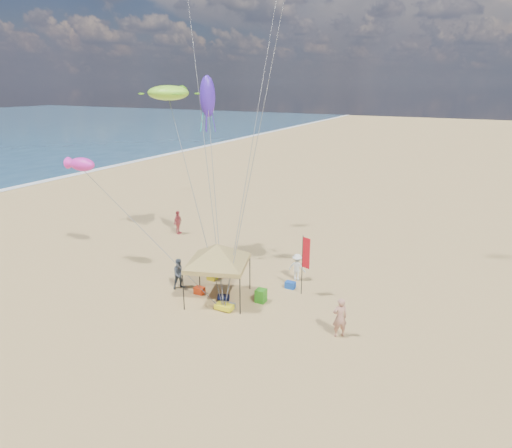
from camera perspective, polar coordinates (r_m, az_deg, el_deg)
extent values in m
plane|color=tan|center=(22.27, -3.62, -11.97)|extent=(280.00, 280.00, 0.00)
cylinder|color=black|center=(25.42, -7.19, -5.77)|extent=(0.06, 0.06, 1.91)
cylinder|color=black|center=(24.82, -0.78, -6.22)|extent=(0.06, 0.06, 1.91)
cylinder|color=black|center=(22.94, -9.16, -8.54)|extent=(0.06, 0.06, 1.91)
cylinder|color=black|center=(22.27, -2.04, -9.15)|extent=(0.06, 0.06, 1.91)
cube|color=#9F8647|center=(23.39, -4.86, -4.97)|extent=(3.73, 3.73, 0.23)
pyramid|color=#9F8647|center=(23.00, -4.93, -2.51)|extent=(5.50, 5.50, 0.96)
cylinder|color=black|center=(24.08, 5.85, -5.23)|extent=(0.04, 0.04, 3.35)
cube|color=red|center=(23.65, 6.36, -3.67)|extent=(0.47, 0.18, 1.67)
cube|color=red|center=(24.80, -7.17, -8.34)|extent=(0.54, 0.38, 0.38)
cube|color=#1547AD|center=(25.30, 4.36, -7.69)|extent=(0.54, 0.38, 0.38)
cylinder|color=black|center=(23.96, -4.12, -9.23)|extent=(0.69, 0.54, 0.36)
cylinder|color=orange|center=(27.57, -5.05, -5.54)|extent=(0.54, 0.69, 0.36)
cube|color=#297F17|center=(23.69, 0.63, -9.06)|extent=(0.50, 0.50, 0.70)
cube|color=yellow|center=(26.34, -5.55, -6.29)|extent=(0.50, 0.50, 0.70)
cube|color=gray|center=(23.16, -3.15, -10.32)|extent=(0.34, 0.30, 0.28)
cube|color=yellow|center=(22.99, -4.04, -10.40)|extent=(0.90, 0.50, 0.24)
imported|color=tan|center=(20.83, 10.55, -11.55)|extent=(0.81, 0.77, 1.87)
imported|color=#323A44|center=(25.30, -9.61, -6.22)|extent=(1.02, 1.07, 1.73)
imported|color=white|center=(26.10, 5.22, -5.45)|extent=(1.03, 0.60, 1.59)
imported|color=#B8464C|center=(34.27, -9.85, 0.21)|extent=(0.57, 1.10, 1.79)
ellipsoid|color=#93F231|center=(28.44, -11.05, 15.97)|extent=(3.24, 2.96, 0.88)
ellipsoid|color=#E52BB5|center=(28.90, -21.14, 7.05)|extent=(2.04, 1.55, 0.81)
ellipsoid|color=#4321BE|center=(27.12, -6.16, 15.75)|extent=(1.19, 1.19, 2.34)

